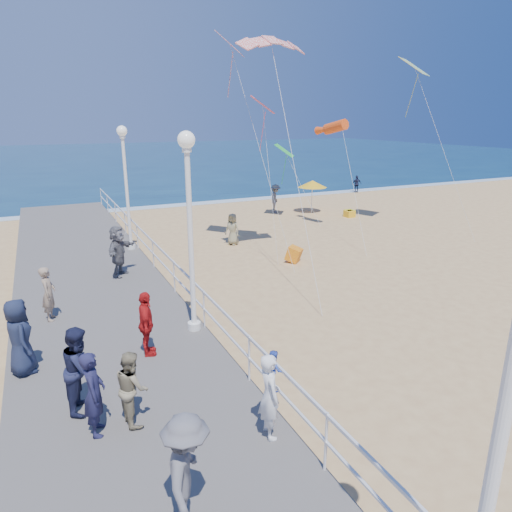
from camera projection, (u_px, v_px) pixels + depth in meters
name	position (u px, v px, depth m)	size (l,w,h in m)	color
ground	(351.00, 309.00, 14.97)	(160.00, 160.00, 0.00)	tan
ocean	(97.00, 158.00, 71.12)	(160.00, 90.00, 0.05)	#0C2F4C
surf_line	(176.00, 205.00, 32.67)	(160.00, 1.20, 0.04)	white
boardwalk	(115.00, 352.00, 11.82)	(5.00, 44.00, 0.40)	slate
railing	(204.00, 299.00, 12.53)	(0.05, 42.00, 0.55)	white
lamp_post_near	(506.00, 402.00, 3.93)	(0.44, 0.44, 5.32)	white
lamp_post_mid	(189.00, 213.00, 11.71)	(0.44, 0.44, 5.32)	white
lamp_post_far	(126.00, 175.00, 19.48)	(0.44, 0.44, 5.32)	white
woman_holding_toddler	(270.00, 396.00, 8.20)	(0.60, 0.39, 1.65)	white
toddler_held	(273.00, 370.00, 8.27)	(0.37, 0.29, 0.77)	blue
spectator_0	(94.00, 393.00, 8.26)	(0.60, 0.39, 1.65)	#1B1B3C
spectator_1	(132.00, 387.00, 8.61)	(0.71, 0.56, 1.47)	gray
spectator_2	(187.00, 474.00, 6.28)	(1.18, 0.68, 1.82)	slate
spectator_3	(146.00, 324.00, 11.06)	(0.96, 0.40, 1.64)	red
spectator_4	(19.00, 337.00, 10.24)	(0.87, 0.57, 1.79)	#192139
spectator_5	(118.00, 251.00, 16.69)	(1.75, 0.56, 1.89)	slate
spectator_6	(49.00, 294.00, 13.04)	(0.58, 0.38, 1.59)	gray
spectator_7	(80.00, 368.00, 8.98)	(0.86, 0.67, 1.76)	#1C1F3D
beach_walker_a	(275.00, 199.00, 29.97)	(1.22, 0.70, 1.88)	slate
beach_walker_b	(357.00, 184.00, 38.25)	(0.84, 0.35, 1.43)	#1B1F3C
beach_walker_c	(232.00, 229.00, 22.39)	(0.76, 0.50, 1.56)	gray
box_kite	(294.00, 256.00, 19.74)	(0.55, 0.55, 0.60)	#E74C0D
beach_umbrella	(312.00, 184.00, 29.65)	(1.90, 1.90, 2.14)	white
beach_chair_left	(349.00, 213.00, 29.13)	(0.55, 0.55, 0.40)	yellow
beach_chair_right	(350.00, 214.00, 28.86)	(0.55, 0.55, 0.40)	yellow
kite_parafoil	(272.00, 40.00, 17.22)	(2.70, 0.90, 0.30)	red
kite_windsock	(336.00, 127.00, 23.80)	(0.56, 0.56, 2.28)	#E94A13
kite_diamond_pink	(263.00, 105.00, 19.80)	(1.27, 1.27, 0.02)	#F65A72
kite_diamond_multi	(414.00, 67.00, 23.74)	(1.62, 1.62, 0.02)	#1AABE2
kite_diamond_green	(284.00, 150.00, 27.28)	(1.30, 1.30, 0.02)	green
kite_diamond_redwhite	(230.00, 44.00, 18.98)	(1.35, 1.35, 0.02)	red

